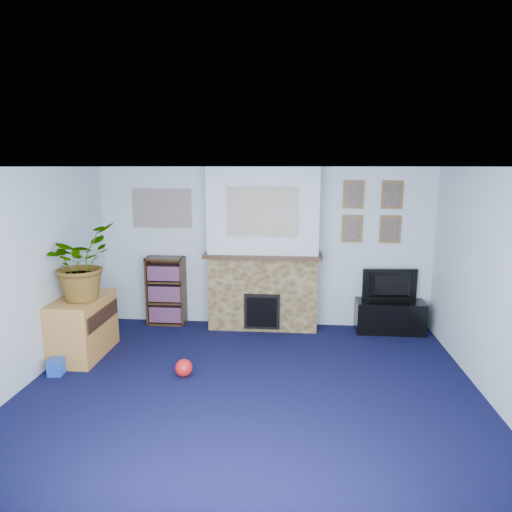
# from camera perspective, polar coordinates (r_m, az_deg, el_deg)

# --- Properties ---
(floor) EXTENTS (5.00, 4.50, 0.01)m
(floor) POSITION_cam_1_polar(r_m,az_deg,el_deg) (5.14, -0.84, -16.71)
(floor) COLOR #0D0F34
(floor) RESTS_ON ground
(ceiling) EXTENTS (5.00, 4.50, 0.01)m
(ceiling) POSITION_cam_1_polar(r_m,az_deg,el_deg) (4.55, -0.92, 11.09)
(ceiling) COLOR white
(ceiling) RESTS_ON wall_back
(wall_back) EXTENTS (5.00, 0.04, 2.40)m
(wall_back) POSITION_cam_1_polar(r_m,az_deg,el_deg) (6.90, 1.01, 1.09)
(wall_back) COLOR silver
(wall_back) RESTS_ON ground
(wall_front) EXTENTS (5.00, 0.04, 2.40)m
(wall_front) POSITION_cam_1_polar(r_m,az_deg,el_deg) (2.62, -6.08, -16.34)
(wall_front) COLOR silver
(wall_front) RESTS_ON ground
(wall_left) EXTENTS (0.04, 4.50, 2.40)m
(wall_left) POSITION_cam_1_polar(r_m,az_deg,el_deg) (5.54, -27.58, -2.69)
(wall_left) COLOR silver
(wall_left) RESTS_ON ground
(wall_right) EXTENTS (0.04, 4.50, 2.40)m
(wall_right) POSITION_cam_1_polar(r_m,az_deg,el_deg) (5.11, 28.35, -3.86)
(wall_right) COLOR silver
(wall_right) RESTS_ON ground
(chimney_breast) EXTENTS (1.72, 0.50, 2.40)m
(chimney_breast) POSITION_cam_1_polar(r_m,az_deg,el_deg) (6.70, 0.89, 0.65)
(chimney_breast) COLOR brown
(chimney_breast) RESTS_ON ground
(collage_main) EXTENTS (1.00, 0.03, 0.68)m
(collage_main) POSITION_cam_1_polar(r_m,az_deg,el_deg) (6.41, 0.78, 5.56)
(collage_main) COLOR gray
(collage_main) RESTS_ON chimney_breast
(collage_left) EXTENTS (0.90, 0.03, 0.58)m
(collage_left) POSITION_cam_1_polar(r_m,az_deg,el_deg) (7.08, -11.66, 5.86)
(collage_left) COLOR gray
(collage_left) RESTS_ON wall_back
(portrait_tl) EXTENTS (0.30, 0.03, 0.40)m
(portrait_tl) POSITION_cam_1_polar(r_m,az_deg,el_deg) (6.82, 12.09, 7.51)
(portrait_tl) COLOR brown
(portrait_tl) RESTS_ON wall_back
(portrait_tr) EXTENTS (0.30, 0.03, 0.40)m
(portrait_tr) POSITION_cam_1_polar(r_m,az_deg,el_deg) (6.91, 16.66, 7.33)
(portrait_tr) COLOR brown
(portrait_tr) RESTS_ON wall_back
(portrait_bl) EXTENTS (0.30, 0.03, 0.40)m
(portrait_bl) POSITION_cam_1_polar(r_m,az_deg,el_deg) (6.87, 11.92, 3.34)
(portrait_bl) COLOR brown
(portrait_bl) RESTS_ON wall_back
(portrait_br) EXTENTS (0.30, 0.03, 0.40)m
(portrait_br) POSITION_cam_1_polar(r_m,az_deg,el_deg) (6.95, 16.43, 3.22)
(portrait_br) COLOR brown
(portrait_br) RESTS_ON wall_back
(tv_stand) EXTENTS (0.98, 0.41, 0.47)m
(tv_stand) POSITION_cam_1_polar(r_m,az_deg,el_deg) (7.05, 16.35, -7.33)
(tv_stand) COLOR black
(tv_stand) RESTS_ON ground
(television) EXTENTS (0.81, 0.17, 0.46)m
(television) POSITION_cam_1_polar(r_m,az_deg,el_deg) (6.94, 16.53, -3.57)
(television) COLOR black
(television) RESTS_ON tv_stand
(bookshelf) EXTENTS (0.58, 0.28, 1.05)m
(bookshelf) POSITION_cam_1_polar(r_m,az_deg,el_deg) (7.17, -11.14, -4.45)
(bookshelf) COLOR #311F11
(bookshelf) RESTS_ON ground
(sideboard) EXTENTS (0.55, 0.99, 0.77)m
(sideboard) POSITION_cam_1_polar(r_m,az_deg,el_deg) (6.34, -20.84, -8.51)
(sideboard) COLOR #B8803B
(sideboard) RESTS_ON ground
(potted_plant) EXTENTS (0.76, 0.87, 0.93)m
(potted_plant) POSITION_cam_1_polar(r_m,az_deg,el_deg) (6.05, -21.19, -0.77)
(potted_plant) COLOR #26661E
(potted_plant) RESTS_ON sideboard
(mantel_clock) EXTENTS (0.09, 0.06, 0.13)m
(mantel_clock) POSITION_cam_1_polar(r_m,az_deg,el_deg) (6.65, 0.39, 0.89)
(mantel_clock) COLOR gold
(mantel_clock) RESTS_ON chimney_breast
(mantel_candle) EXTENTS (0.05, 0.05, 0.16)m
(mantel_candle) POSITION_cam_1_polar(r_m,az_deg,el_deg) (6.63, 2.78, 0.94)
(mantel_candle) COLOR #B2BFC6
(mantel_candle) RESTS_ON chimney_breast
(mantel_teddy) EXTENTS (0.13, 0.13, 0.13)m
(mantel_teddy) POSITION_cam_1_polar(r_m,az_deg,el_deg) (6.71, -3.60, 0.91)
(mantel_teddy) COLOR gray
(mantel_teddy) RESTS_ON chimney_breast
(mantel_can) EXTENTS (0.06, 0.06, 0.13)m
(mantel_can) POSITION_cam_1_polar(r_m,az_deg,el_deg) (6.64, 7.34, 0.69)
(mantel_can) COLOR blue
(mantel_can) RESTS_ON chimney_breast
(green_crate) EXTENTS (0.36, 0.29, 0.29)m
(green_crate) POSITION_cam_1_polar(r_m,az_deg,el_deg) (6.24, -22.18, -10.99)
(green_crate) COLOR #198C26
(green_crate) RESTS_ON ground
(toy_ball) EXTENTS (0.21, 0.21, 0.21)m
(toy_ball) POSITION_cam_1_polar(r_m,az_deg,el_deg) (5.53, -9.01, -13.76)
(toy_ball) COLOR red
(toy_ball) RESTS_ON ground
(toy_block) EXTENTS (0.17, 0.17, 0.20)m
(toy_block) POSITION_cam_1_polar(r_m,az_deg,el_deg) (5.97, -23.72, -12.46)
(toy_block) COLOR blue
(toy_block) RESTS_ON ground
(toy_tube) EXTENTS (0.31, 0.14, 0.18)m
(toy_tube) POSITION_cam_1_polar(r_m,az_deg,el_deg) (6.31, -20.77, -11.33)
(toy_tube) COLOR red
(toy_tube) RESTS_ON ground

